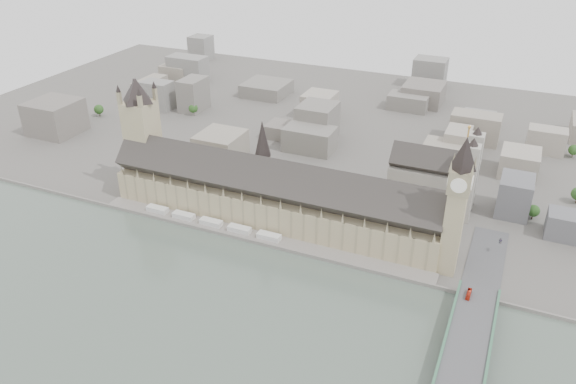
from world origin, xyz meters
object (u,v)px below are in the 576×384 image
at_px(victoria_tower, 142,130).
at_px(westminster_abbey, 435,179).
at_px(elizabeth_tower, 458,197).
at_px(car_approach, 500,241).
at_px(palace_of_westminster, 272,196).
at_px(westminster_bridge, 461,372).
at_px(red_bus_north, 469,294).

distance_m(victoria_tower, westminster_abbey, 244.79).
xyz_separation_m(elizabeth_tower, victoria_tower, (-260.00, 18.00, -2.88)).
bearing_deg(victoria_tower, car_approach, 3.55).
distance_m(palace_of_westminster, victoria_tower, 126.41).
xyz_separation_m(elizabeth_tower, westminster_bridge, (24.00, -95.50, -52.96)).
distance_m(palace_of_westminster, car_approach, 171.13).
relative_size(palace_of_westminster, elizabeth_tower, 2.47).
bearing_deg(westminster_abbey, palace_of_westminster, -145.83).
bearing_deg(red_bus_north, westminster_bridge, -83.85).
bearing_deg(westminster_abbey, westminster_bridge, -74.36).
distance_m(westminster_bridge, westminster_abbey, 190.56).
relative_size(westminster_abbey, car_approach, 14.31).
bearing_deg(victoria_tower, palace_of_westminster, -2.96).
bearing_deg(westminster_bridge, red_bus_north, 95.12).
bearing_deg(victoria_tower, elizabeth_tower, -3.96).
xyz_separation_m(elizabeth_tower, westminster_abbey, (-27.08, 87.00, -33.01)).
bearing_deg(car_approach, elizabeth_tower, -129.55).
xyz_separation_m(palace_of_westminster, westminster_bridge, (162.00, -107.20, -17.58)).
bearing_deg(red_bus_north, palace_of_westminster, 164.30).
height_order(westminster_bridge, red_bus_north, red_bus_north).
bearing_deg(car_approach, westminster_bridge, -91.92).
bearing_deg(westminster_abbey, elizabeth_tower, -72.71).
height_order(elizabeth_tower, car_approach, elizabeth_tower).
xyz_separation_m(red_bus_north, car_approach, (12.38, 71.42, -0.77)).
distance_m(victoria_tower, red_bus_north, 286.99).
bearing_deg(elizabeth_tower, westminster_abbey, 107.29).
relative_size(westminster_abbey, red_bus_north, 6.50).
xyz_separation_m(westminster_abbey, car_approach, (58.06, -50.94, -14.14)).
height_order(red_bus_north, car_approach, red_bus_north).
height_order(elizabeth_tower, red_bus_north, elizabeth_tower).
height_order(palace_of_westminster, car_approach, palace_of_westminster).
height_order(elizabeth_tower, westminster_bridge, elizabeth_tower).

